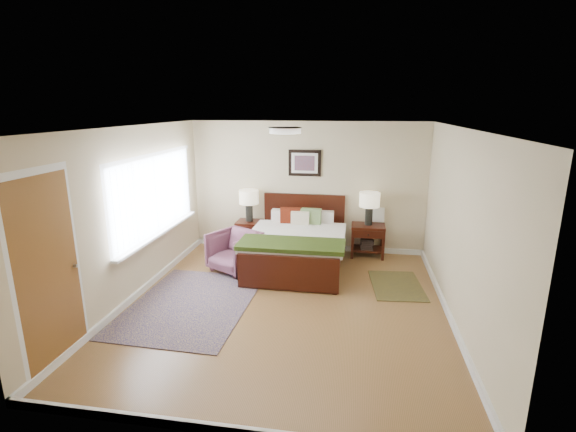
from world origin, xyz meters
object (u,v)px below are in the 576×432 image
object	(u,v)px
bed	(297,240)
lamp_left	(249,199)
nightstand_left	(249,227)
nightstand_right	(368,237)
lamp_right	(369,202)
armchair	(235,251)
rug_persian	(191,304)

from	to	relation	value
bed	lamp_left	xyz separation A→B (m)	(-1.05, 0.78, 0.51)
nightstand_left	nightstand_right	world-z (taller)	nightstand_right
bed	lamp_right	bearing A→B (deg)	32.07
armchair	rug_persian	bearing A→B (deg)	-72.58
nightstand_left	nightstand_right	bearing A→B (deg)	0.21
lamp_right	armchair	world-z (taller)	lamp_right
nightstand_right	lamp_left	world-z (taller)	lamp_left
bed	armchair	distance (m)	1.10
lamp_right	nightstand_left	bearing A→B (deg)	-179.48
nightstand_left	lamp_left	distance (m)	0.56
lamp_left	rug_persian	xyz separation A→B (m)	(-0.25, -2.46, -1.02)
lamp_left	rug_persian	size ratio (longest dim) A/B	0.26
lamp_right	bed	bearing A→B (deg)	-147.93
nightstand_left	armchair	size ratio (longest dim) A/B	0.77
lamp_left	nightstand_right	bearing A→B (deg)	-0.31
bed	armchair	xyz separation A→B (m)	(-1.04, -0.31, -0.17)
nightstand_left	nightstand_right	xyz separation A→B (m)	(2.29, 0.01, -0.09)
rug_persian	nightstand_left	bearing A→B (deg)	85.80
bed	rug_persian	distance (m)	2.18
nightstand_left	armchair	bearing A→B (deg)	-89.35
lamp_right	rug_persian	world-z (taller)	lamp_right
lamp_left	armchair	bearing A→B (deg)	-89.36
nightstand_right	nightstand_left	bearing A→B (deg)	-179.79
nightstand_right	armchair	bearing A→B (deg)	-154.71
rug_persian	armchair	bearing A→B (deg)	80.85
lamp_right	nightstand_right	bearing A→B (deg)	-90.00
lamp_right	rug_persian	distance (m)	3.68
bed	rug_persian	size ratio (longest dim) A/B	0.88
lamp_left	bed	bearing A→B (deg)	-36.35
armchair	bed	bearing A→B (deg)	44.92
bed	rug_persian	bearing A→B (deg)	-127.73
nightstand_right	lamp_right	size ratio (longest dim) A/B	1.01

